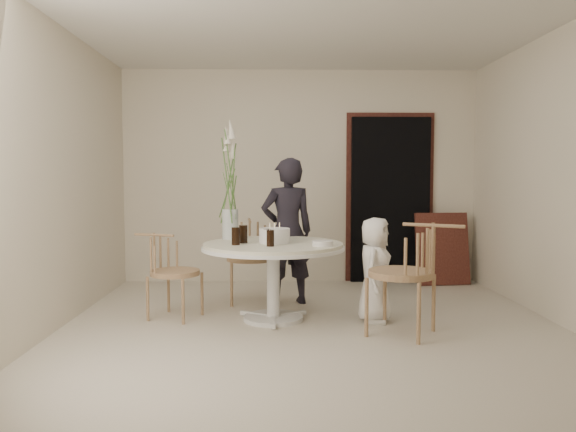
{
  "coord_description": "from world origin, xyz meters",
  "views": [
    {
      "loc": [
        -0.35,
        -4.94,
        1.35
      ],
      "look_at": [
        -0.21,
        0.3,
        0.98
      ],
      "focal_mm": 35.0,
      "sensor_mm": 36.0,
      "label": 1
    }
  ],
  "objects_px": {
    "table": "(273,255)",
    "flower_vase": "(230,193)",
    "chair_far": "(250,248)",
    "girl": "(287,231)",
    "birthday_cake": "(275,236)",
    "boy": "(375,270)",
    "chair_left": "(165,263)",
    "chair_right": "(417,263)"
  },
  "relations": [
    {
      "from": "table",
      "to": "flower_vase",
      "type": "xyz_separation_m",
      "value": [
        -0.42,
        0.35,
        0.57
      ]
    },
    {
      "from": "flower_vase",
      "to": "chair_far",
      "type": "bearing_deg",
      "value": 72.61
    },
    {
      "from": "girl",
      "to": "birthday_cake",
      "type": "bearing_deg",
      "value": 64.68
    },
    {
      "from": "flower_vase",
      "to": "girl",
      "type": "bearing_deg",
      "value": 31.13
    },
    {
      "from": "boy",
      "to": "flower_vase",
      "type": "xyz_separation_m",
      "value": [
        -1.37,
        0.42,
        0.7
      ]
    },
    {
      "from": "chair_left",
      "to": "birthday_cake",
      "type": "distance_m",
      "value": 1.1
    },
    {
      "from": "boy",
      "to": "flower_vase",
      "type": "height_order",
      "value": "flower_vase"
    },
    {
      "from": "chair_far",
      "to": "chair_right",
      "type": "bearing_deg",
      "value": -49.18
    },
    {
      "from": "chair_far",
      "to": "chair_left",
      "type": "height_order",
      "value": "chair_far"
    },
    {
      "from": "table",
      "to": "chair_left",
      "type": "xyz_separation_m",
      "value": [
        -1.04,
        0.15,
        -0.09
      ]
    },
    {
      "from": "chair_left",
      "to": "girl",
      "type": "height_order",
      "value": "girl"
    },
    {
      "from": "chair_right",
      "to": "birthday_cake",
      "type": "bearing_deg",
      "value": -84.3
    },
    {
      "from": "chair_right",
      "to": "birthday_cake",
      "type": "relative_size",
      "value": 3.39
    },
    {
      "from": "chair_left",
      "to": "birthday_cake",
      "type": "height_order",
      "value": "birthday_cake"
    },
    {
      "from": "table",
      "to": "girl",
      "type": "relative_size",
      "value": 0.86
    },
    {
      "from": "table",
      "to": "birthday_cake",
      "type": "distance_m",
      "value": 0.18
    },
    {
      "from": "chair_left",
      "to": "boy",
      "type": "height_order",
      "value": "boy"
    },
    {
      "from": "boy",
      "to": "chair_far",
      "type": "bearing_deg",
      "value": 70.8
    },
    {
      "from": "table",
      "to": "chair_far",
      "type": "distance_m",
      "value": 0.94
    },
    {
      "from": "chair_far",
      "to": "girl",
      "type": "xyz_separation_m",
      "value": [
        0.4,
        -0.2,
        0.2
      ]
    },
    {
      "from": "birthday_cake",
      "to": "flower_vase",
      "type": "relative_size",
      "value": 0.24
    },
    {
      "from": "chair_left",
      "to": "boy",
      "type": "relative_size",
      "value": 0.83
    },
    {
      "from": "table",
      "to": "chair_right",
      "type": "bearing_deg",
      "value": -25.05
    },
    {
      "from": "table",
      "to": "chair_right",
      "type": "relative_size",
      "value": 1.37
    },
    {
      "from": "chair_far",
      "to": "girl",
      "type": "relative_size",
      "value": 0.57
    },
    {
      "from": "chair_far",
      "to": "girl",
      "type": "height_order",
      "value": "girl"
    },
    {
      "from": "flower_vase",
      "to": "boy",
      "type": "bearing_deg",
      "value": -17.11
    },
    {
      "from": "table",
      "to": "chair_left",
      "type": "relative_size",
      "value": 1.65
    },
    {
      "from": "boy",
      "to": "birthday_cake",
      "type": "distance_m",
      "value": 0.98
    },
    {
      "from": "chair_left",
      "to": "chair_far",
      "type": "bearing_deg",
      "value": -25.85
    },
    {
      "from": "table",
      "to": "chair_far",
      "type": "xyz_separation_m",
      "value": [
        -0.25,
        0.9,
        -0.05
      ]
    },
    {
      "from": "girl",
      "to": "flower_vase",
      "type": "xyz_separation_m",
      "value": [
        -0.57,
        -0.35,
        0.41
      ]
    },
    {
      "from": "boy",
      "to": "girl",
      "type": "bearing_deg",
      "value": 65.82
    },
    {
      "from": "birthday_cake",
      "to": "flower_vase",
      "type": "xyz_separation_m",
      "value": [
        -0.44,
        0.35,
        0.39
      ]
    },
    {
      "from": "girl",
      "to": "boy",
      "type": "height_order",
      "value": "girl"
    },
    {
      "from": "table",
      "to": "flower_vase",
      "type": "relative_size",
      "value": 1.13
    },
    {
      "from": "boy",
      "to": "birthday_cake",
      "type": "bearing_deg",
      "value": 105.47
    },
    {
      "from": "girl",
      "to": "boy",
      "type": "bearing_deg",
      "value": 121.61
    },
    {
      "from": "chair_far",
      "to": "boy",
      "type": "height_order",
      "value": "boy"
    },
    {
      "from": "chair_far",
      "to": "girl",
      "type": "bearing_deg",
      "value": -30.96
    },
    {
      "from": "table",
      "to": "flower_vase",
      "type": "distance_m",
      "value": 0.79
    },
    {
      "from": "chair_right",
      "to": "chair_left",
      "type": "relative_size",
      "value": 1.2
    }
  ]
}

